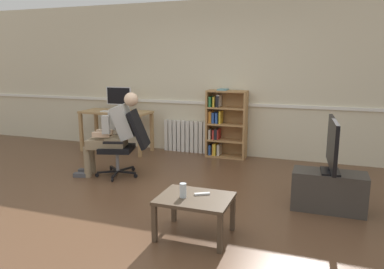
{
  "coord_description": "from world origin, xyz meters",
  "views": [
    {
      "loc": [
        1.78,
        -3.71,
        1.69
      ],
      "look_at": [
        0.15,
        0.85,
        0.7
      ],
      "focal_mm": 34.47,
      "sensor_mm": 36.0,
      "label": 1
    }
  ],
  "objects_px": {
    "computer_desk": "(116,117)",
    "imac_monitor": "(119,97)",
    "coffee_table": "(195,202)",
    "keyboard": "(112,112)",
    "person_seated": "(114,132)",
    "drinking_glass": "(183,190)",
    "radiator": "(186,136)",
    "computer_mouse": "(126,112)",
    "bookshelf": "(224,124)",
    "spare_remote": "(202,194)",
    "office_chair": "(127,141)",
    "tv_stand": "(329,191)",
    "tv_screen": "(332,145)"
  },
  "relations": [
    {
      "from": "person_seated",
      "to": "spare_remote",
      "type": "height_order",
      "value": "person_seated"
    },
    {
      "from": "keyboard",
      "to": "coffee_table",
      "type": "height_order",
      "value": "keyboard"
    },
    {
      "from": "radiator",
      "to": "keyboard",
      "type": "bearing_deg",
      "value": -156.54
    },
    {
      "from": "radiator",
      "to": "bookshelf",
      "type": "bearing_deg",
      "value": -7.54
    },
    {
      "from": "radiator",
      "to": "spare_remote",
      "type": "bearing_deg",
      "value": -66.57
    },
    {
      "from": "drinking_glass",
      "to": "computer_mouse",
      "type": "bearing_deg",
      "value": 128.55
    },
    {
      "from": "bookshelf",
      "to": "office_chair",
      "type": "height_order",
      "value": "bookshelf"
    },
    {
      "from": "bookshelf",
      "to": "person_seated",
      "type": "bearing_deg",
      "value": -127.35
    },
    {
      "from": "keyboard",
      "to": "office_chair",
      "type": "height_order",
      "value": "office_chair"
    },
    {
      "from": "computer_mouse",
      "to": "imac_monitor",
      "type": "bearing_deg",
      "value": 142.22
    },
    {
      "from": "keyboard",
      "to": "drinking_glass",
      "type": "relative_size",
      "value": 3.11
    },
    {
      "from": "radiator",
      "to": "person_seated",
      "type": "distance_m",
      "value": 1.8
    },
    {
      "from": "tv_screen",
      "to": "drinking_glass",
      "type": "relative_size",
      "value": 6.23
    },
    {
      "from": "office_chair",
      "to": "person_seated",
      "type": "bearing_deg",
      "value": -90.0
    },
    {
      "from": "bookshelf",
      "to": "spare_remote",
      "type": "relative_size",
      "value": 7.97
    },
    {
      "from": "computer_mouse",
      "to": "office_chair",
      "type": "bearing_deg",
      "value": -60.32
    },
    {
      "from": "bookshelf",
      "to": "tv_screen",
      "type": "distance_m",
      "value": 2.58
    },
    {
      "from": "radiator",
      "to": "office_chair",
      "type": "relative_size",
      "value": 0.85
    },
    {
      "from": "keyboard",
      "to": "spare_remote",
      "type": "distance_m",
      "value": 3.57
    },
    {
      "from": "radiator",
      "to": "office_chair",
      "type": "height_order",
      "value": "office_chair"
    },
    {
      "from": "radiator",
      "to": "spare_remote",
      "type": "relative_size",
      "value": 5.56
    },
    {
      "from": "office_chair",
      "to": "tv_stand",
      "type": "relative_size",
      "value": 1.22
    },
    {
      "from": "bookshelf",
      "to": "drinking_glass",
      "type": "xyz_separation_m",
      "value": [
        0.41,
        -3.05,
        -0.12
      ]
    },
    {
      "from": "imac_monitor",
      "to": "radiator",
      "type": "relative_size",
      "value": 0.61
    },
    {
      "from": "computer_desk",
      "to": "computer_mouse",
      "type": "distance_m",
      "value": 0.33
    },
    {
      "from": "keyboard",
      "to": "tv_screen",
      "type": "relative_size",
      "value": 0.5
    },
    {
      "from": "person_seated",
      "to": "coffee_table",
      "type": "bearing_deg",
      "value": 35.01
    },
    {
      "from": "office_chair",
      "to": "tv_stand",
      "type": "distance_m",
      "value": 2.82
    },
    {
      "from": "imac_monitor",
      "to": "radiator",
      "type": "height_order",
      "value": "imac_monitor"
    },
    {
      "from": "tv_stand",
      "to": "tv_screen",
      "type": "relative_size",
      "value": 0.93
    },
    {
      "from": "tv_stand",
      "to": "imac_monitor",
      "type": "bearing_deg",
      "value": 155.43
    },
    {
      "from": "keyboard",
      "to": "coffee_table",
      "type": "distance_m",
      "value": 3.6
    },
    {
      "from": "coffee_table",
      "to": "keyboard",
      "type": "bearing_deg",
      "value": 133.98
    },
    {
      "from": "computer_desk",
      "to": "tv_stand",
      "type": "xyz_separation_m",
      "value": [
        3.71,
        -1.61,
        -0.42
      ]
    },
    {
      "from": "keyboard",
      "to": "person_seated",
      "type": "height_order",
      "value": "person_seated"
    },
    {
      "from": "person_seated",
      "to": "drinking_glass",
      "type": "xyz_separation_m",
      "value": [
        1.63,
        -1.45,
        -0.19
      ]
    },
    {
      "from": "radiator",
      "to": "tv_stand",
      "type": "height_order",
      "value": "radiator"
    },
    {
      "from": "computer_desk",
      "to": "tv_stand",
      "type": "relative_size",
      "value": 1.61
    },
    {
      "from": "computer_desk",
      "to": "drinking_glass",
      "type": "height_order",
      "value": "computer_desk"
    },
    {
      "from": "radiator",
      "to": "computer_mouse",
      "type": "bearing_deg",
      "value": -151.62
    },
    {
      "from": "computer_desk",
      "to": "office_chair",
      "type": "height_order",
      "value": "office_chair"
    },
    {
      "from": "tv_stand",
      "to": "drinking_glass",
      "type": "xyz_separation_m",
      "value": [
        -1.33,
        -1.15,
        0.24
      ]
    },
    {
      "from": "tv_screen",
      "to": "tv_stand",
      "type": "bearing_deg",
      "value": 90.0
    },
    {
      "from": "bookshelf",
      "to": "tv_stand",
      "type": "height_order",
      "value": "bookshelf"
    },
    {
      "from": "computer_desk",
      "to": "imac_monitor",
      "type": "bearing_deg",
      "value": 69.97
    },
    {
      "from": "spare_remote",
      "to": "person_seated",
      "type": "bearing_deg",
      "value": 23.16
    },
    {
      "from": "office_chair",
      "to": "coffee_table",
      "type": "distance_m",
      "value": 2.14
    },
    {
      "from": "imac_monitor",
      "to": "radiator",
      "type": "xyz_separation_m",
      "value": [
        1.2,
        0.31,
        -0.72
      ]
    },
    {
      "from": "imac_monitor",
      "to": "tv_stand",
      "type": "relative_size",
      "value": 0.63
    },
    {
      "from": "radiator",
      "to": "spare_remote",
      "type": "xyz_separation_m",
      "value": [
        1.31,
        -3.03,
        0.12
      ]
    }
  ]
}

